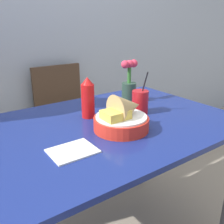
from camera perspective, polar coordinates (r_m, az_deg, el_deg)
name	(u,v)px	position (r m, az deg, el deg)	size (l,w,h in m)	color
wall_window	(25,10)	(2.06, -19.32, 21.18)	(7.00, 0.06, 2.60)	#9EA8B7
dining_table	(108,142)	(1.22, -0.90, -6.83)	(1.21, 0.84, 0.78)	navy
chair_far_window	(63,113)	(2.05, -11.04, -0.16)	(0.40, 0.40, 0.90)	#473323
food_basket	(123,117)	(1.08, 2.64, -1.06)	(0.24, 0.24, 0.16)	red
ketchup_bottle	(88,98)	(1.21, -5.55, 3.17)	(0.06, 0.06, 0.20)	red
drink_cup	(140,102)	(1.29, 6.42, 2.18)	(0.08, 0.08, 0.22)	red
flower_vase	(129,85)	(1.46, 3.91, 6.26)	(0.11, 0.08, 0.24)	#2D4738
napkin	(73,151)	(0.93, -8.99, -8.79)	(0.17, 0.13, 0.01)	white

